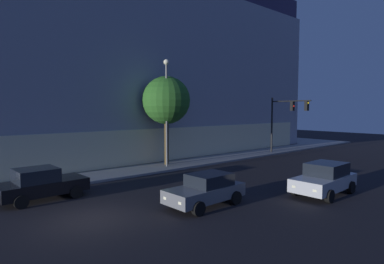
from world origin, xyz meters
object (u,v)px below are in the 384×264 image
object	(u,v)px
car_black	(41,184)
car_silver	(324,179)
traffic_light_far_corner	(286,113)
modern_building	(129,73)
car_grey	(206,189)
sidewalk_tree	(166,101)
street_lamp_sidewalk	(167,100)

from	to	relation	value
car_black	car_silver	distance (m)	15.09
traffic_light_far_corner	car_silver	distance (m)	15.22
modern_building	car_silver	distance (m)	27.81
car_grey	car_silver	world-z (taller)	car_silver
car_grey	car_black	bearing A→B (deg)	132.50
sidewalk_tree	traffic_light_far_corner	bearing A→B (deg)	-12.87
sidewalk_tree	car_grey	xyz separation A→B (m)	(-4.84, -9.86, -4.58)
street_lamp_sidewalk	traffic_light_far_corner	bearing A→B (deg)	-9.29
street_lamp_sidewalk	car_black	distance (m)	11.42
modern_building	car_grey	bearing A→B (deg)	-111.30
modern_building	car_black	size ratio (longest dim) A/B	8.38
modern_building	car_silver	bearing A→B (deg)	-96.24
street_lamp_sidewalk	car_grey	size ratio (longest dim) A/B	2.05
traffic_light_far_corner	street_lamp_sidewalk	distance (m)	13.48
street_lamp_sidewalk	car_grey	xyz separation A→B (m)	(-4.33, -9.12, -4.58)
sidewalk_tree	car_silver	world-z (taller)	sidewalk_tree
street_lamp_sidewalk	car_grey	world-z (taller)	street_lamp_sidewalk
sidewalk_tree	car_black	distance (m)	12.08
street_lamp_sidewalk	car_black	world-z (taller)	street_lamp_sidewalk
modern_building	car_black	bearing A→B (deg)	-130.76
modern_building	car_silver	size ratio (longest dim) A/B	8.28
car_black	car_silver	world-z (taller)	car_silver
sidewalk_tree	street_lamp_sidewalk	bearing A→B (deg)	-124.86
sidewalk_tree	car_black	xyz separation A→B (m)	(-10.60, -3.58, -4.55)
traffic_light_far_corner	street_lamp_sidewalk	xyz separation A→B (m)	(-13.25, 2.17, 1.14)
traffic_light_far_corner	car_grey	xyz separation A→B (m)	(-17.58, -6.95, -3.45)
car_black	car_grey	distance (m)	8.52
car_silver	street_lamp_sidewalk	bearing A→B (deg)	99.62
sidewalk_tree	car_black	world-z (taller)	sidewalk_tree
sidewalk_tree	car_grey	bearing A→B (deg)	-116.15
street_lamp_sidewalk	car_black	xyz separation A→B (m)	(-10.08, -2.84, -4.55)
modern_building	traffic_light_far_corner	bearing A→B (deg)	-63.43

